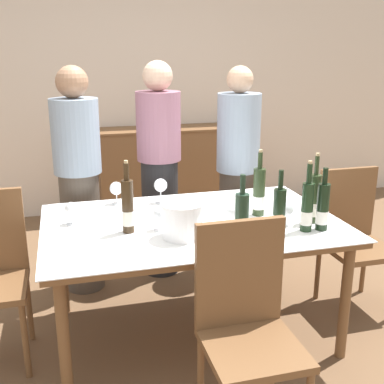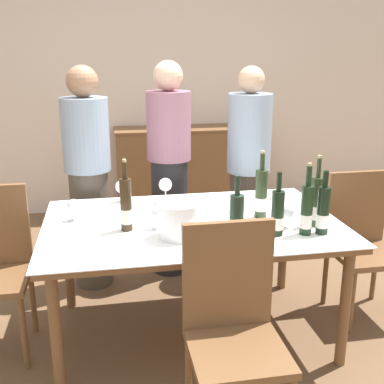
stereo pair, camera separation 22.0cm
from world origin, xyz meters
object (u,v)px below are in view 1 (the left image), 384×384
Objects in this scene: chair_right_end at (353,231)px; person_host at (79,182)px; wine_glass_0 at (161,186)px; wine_bottle_2 at (307,207)px; wine_bottle_4 at (279,212)px; wine_bottle_0 at (128,207)px; wine_bottle_6 at (314,200)px; chair_near_front at (246,317)px; sideboard_cabinet at (171,171)px; wine_bottle_3 at (323,208)px; wine_glass_2 at (286,209)px; wine_bottle_1 at (242,220)px; wine_glass_1 at (116,189)px; ice_bucket at (182,219)px; wine_bottle_5 at (259,193)px; wine_glass_5 at (233,212)px; person_guest_right at (237,171)px; person_guest_left at (159,171)px; wine_glass_3 at (71,209)px; wine_glass_4 at (159,214)px; dining_table at (192,231)px.

person_host is (-1.77, 0.71, 0.28)m from chair_right_end.
wine_bottle_2 is at bearing -46.38° from wine_glass_0.
wine_bottle_4 is at bearing 174.02° from wine_bottle_2.
chair_right_end is (1.54, 0.16, -0.35)m from wine_bottle_0.
wine_bottle_0 is at bearing -173.93° from chair_right_end.
wine_bottle_6 is at bearing 47.22° from wine_bottle_2.
chair_near_front is (-0.64, -0.59, -0.32)m from wine_bottle_6.
wine_bottle_0 is (-0.78, -2.40, 0.42)m from sideboard_cabinet.
wine_bottle_3 is 0.20m from wine_glass_2.
wine_bottle_4 is 0.22× the size of person_host.
wine_bottle_4 is at bearing 52.62° from chair_near_front.
chair_right_end is (0.99, 0.48, -0.34)m from wine_bottle_1.
wine_bottle_0 reaches higher than wine_glass_1.
ice_bucket is at bearing -29.49° from wine_bottle_0.
wine_glass_1 is (-1.07, 0.65, -0.04)m from wine_bottle_6.
wine_bottle_5 is 2.86× the size of wine_glass_2.
wine_glass_5 is at bearing 162.48° from wine_bottle_2.
ice_bucket is 1.28m from person_guest_right.
wine_glass_1 is at bearing 168.75° from wine_glass_0.
wine_bottle_6 reaches higher than wine_bottle_4.
wine_bottle_4 is at bearing -70.90° from person_guest_left.
wine_glass_1 is (-0.80, 0.75, -0.02)m from wine_bottle_4.
wine_bottle_5 is 0.66m from wine_glass_0.
wine_bottle_1 is at bearing 73.24° from chair_near_front.
chair_right_end is 1.42m from chair_near_front.
wine_glass_3 is (-1.08, -2.18, 0.37)m from sideboard_cabinet.
wine_glass_5 is 0.09× the size of person_guest_right.
sideboard_cabinet is at bearing 56.38° from person_host.
wine_glass_1 reaches higher than wine_glass_4.
sideboard_cabinet is at bearing 63.71° from wine_glass_3.
chair_near_front is (-0.62, -0.46, -0.32)m from wine_bottle_3.
wine_bottle_5 reaches higher than dining_table.
wine_bottle_1 is at bearing -159.64° from wine_bottle_6.
wine_glass_4 is 0.08× the size of person_guest_left.
chair_near_front is at bearing -70.94° from wine_glass_1.
wine_glass_3 is (-0.58, -0.26, -0.03)m from wine_glass_0.
sideboard_cabinet is at bearing 92.40° from wine_glass_2.
person_guest_right is at bearing 84.98° from wine_glass_2.
wine_bottle_4 is 1.10m from wine_glass_1.
chair_right_end is at bearing 4.50° from dining_table.
wine_bottle_2 is 0.98m from wine_glass_0.
wine_glass_5 is (0.29, -0.59, -0.01)m from wine_glass_0.
wine_bottle_5 reaches higher than wine_glass_3.
wine_bottle_3 reaches higher than ice_bucket.
wine_bottle_6 is 0.25× the size of person_guest_left.
sideboard_cabinet is 0.91× the size of dining_table.
person_guest_left is at bearing 10.89° from person_host.
person_guest_right reaches higher than wine_glass_2.
wine_glass_3 is 1.86m from chair_right_end.
wine_bottle_3 is (0.66, -0.32, 0.19)m from dining_table.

